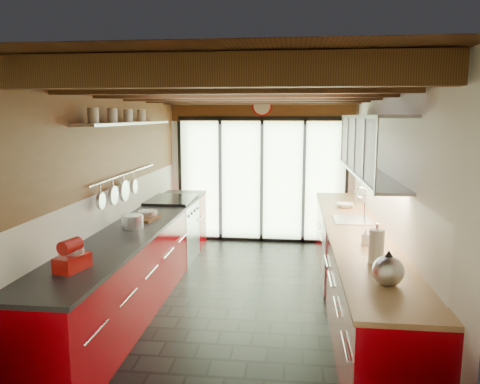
{
  "coord_description": "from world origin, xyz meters",
  "views": [
    {
      "loc": [
        0.54,
        -5.32,
        2.19
      ],
      "look_at": [
        -0.11,
        0.4,
        1.25
      ],
      "focal_mm": 35.0,
      "sensor_mm": 36.0,
      "label": 1
    }
  ],
  "objects_px": {
    "paper_towel": "(376,247)",
    "soap_bottle": "(366,237)",
    "stand_mixer": "(73,257)",
    "kettle": "(388,269)",
    "bowl": "(345,205)"
  },
  "relations": [
    {
      "from": "stand_mixer",
      "to": "soap_bottle",
      "type": "xyz_separation_m",
      "value": [
        2.54,
        1.04,
        -0.02
      ]
    },
    {
      "from": "soap_bottle",
      "to": "paper_towel",
      "type": "bearing_deg",
      "value": -90.0
    },
    {
      "from": "kettle",
      "to": "soap_bottle",
      "type": "bearing_deg",
      "value": 90.0
    },
    {
      "from": "stand_mixer",
      "to": "bowl",
      "type": "relative_size",
      "value": 1.38
    },
    {
      "from": "kettle",
      "to": "bowl",
      "type": "xyz_separation_m",
      "value": [
        0.0,
        3.05,
        -0.09
      ]
    },
    {
      "from": "paper_towel",
      "to": "soap_bottle",
      "type": "distance_m",
      "value": 0.59
    },
    {
      "from": "stand_mixer",
      "to": "kettle",
      "type": "xyz_separation_m",
      "value": [
        2.54,
        -0.06,
        0.02
      ]
    },
    {
      "from": "stand_mixer",
      "to": "paper_towel",
      "type": "bearing_deg",
      "value": 10.29
    },
    {
      "from": "paper_towel",
      "to": "soap_bottle",
      "type": "relative_size",
      "value": 2.06
    },
    {
      "from": "soap_bottle",
      "to": "bowl",
      "type": "height_order",
      "value": "soap_bottle"
    },
    {
      "from": "bowl",
      "to": "stand_mixer",
      "type": "bearing_deg",
      "value": -130.34
    },
    {
      "from": "stand_mixer",
      "to": "paper_towel",
      "type": "height_order",
      "value": "paper_towel"
    },
    {
      "from": "stand_mixer",
      "to": "kettle",
      "type": "relative_size",
      "value": 1.02
    },
    {
      "from": "stand_mixer",
      "to": "soap_bottle",
      "type": "bearing_deg",
      "value": 22.32
    },
    {
      "from": "kettle",
      "to": "soap_bottle",
      "type": "xyz_separation_m",
      "value": [
        0.0,
        1.1,
        -0.04
      ]
    }
  ]
}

